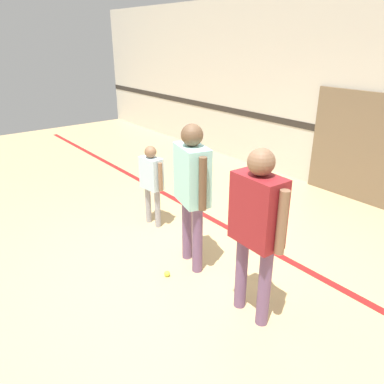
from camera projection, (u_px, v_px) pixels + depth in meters
The scene contains 10 objects.
ground_plane at pixel (181, 264), 4.41m from camera, with size 16.00×16.00×0.00m, color tan.
wall_back at pixel (359, 99), 5.77m from camera, with size 16.00×0.07×3.20m.
wall_panel at pixel (383, 153), 5.61m from camera, with size 2.42×0.05×1.73m.
floor_stripe at pixel (244, 237), 5.02m from camera, with size 14.40×0.10×0.01m.
person_instructor at pixel (192, 182), 4.03m from camera, with size 0.61×0.37×1.67m.
person_student_left at pixel (152, 177), 5.09m from camera, with size 0.44×0.21×1.15m.
person_student_right at pixel (257, 219), 3.24m from camera, with size 0.63×0.28×1.66m.
racket_spare_on_floor at pixel (246, 222), 5.39m from camera, with size 0.32×0.55×0.03m.
tennis_ball_near_instructor at pixel (167, 274), 4.18m from camera, with size 0.07×0.07×0.07m, color #CCE038.
tennis_ball_by_spare_racket at pixel (260, 225), 5.26m from camera, with size 0.07×0.07×0.07m, color #CCE038.
Camera 1 is at (3.02, -2.22, 2.49)m, focal length 35.00 mm.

